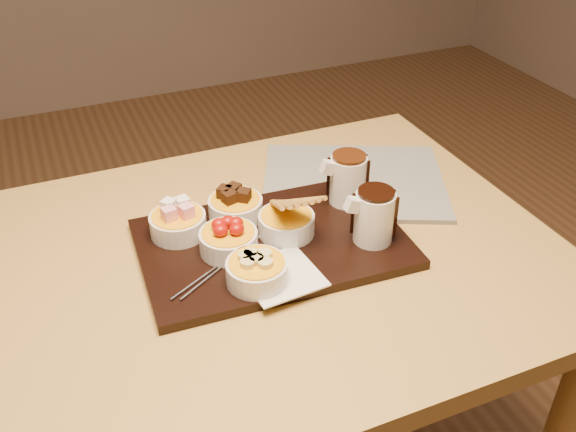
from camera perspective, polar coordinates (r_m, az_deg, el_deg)
name	(u,v)px	position (r m, az deg, el deg)	size (l,w,h in m)	color
dining_table	(221,307)	(1.17, -5.99, -8.04)	(1.20, 0.80, 0.75)	#BB9245
serving_board	(272,244)	(1.13, -1.40, -2.47)	(0.46, 0.30, 0.02)	black
napkin	(281,275)	(1.05, -0.66, -5.29)	(0.12, 0.12, 0.00)	white
bowl_marshmallows	(178,225)	(1.15, -9.74, -0.75)	(0.10, 0.10, 0.04)	silver
bowl_cake	(236,208)	(1.18, -4.68, 0.68)	(0.10, 0.10, 0.04)	silver
bowl_strawberries	(229,242)	(1.09, -5.30, -2.29)	(0.10, 0.10, 0.04)	silver
bowl_biscotti	(286,224)	(1.13, -0.15, -0.74)	(0.10, 0.10, 0.04)	silver
bowl_bananas	(257,272)	(1.03, -2.78, -5.02)	(0.10, 0.10, 0.04)	silver
pitcher_dark_chocolate	(374,217)	(1.11, 7.66, -0.11)	(0.07, 0.07, 0.09)	silver
pitcher_milk_chocolate	(348,180)	(1.21, 5.34, 3.23)	(0.07, 0.07, 0.09)	silver
fondue_skewers	(227,259)	(1.08, -5.41, -3.79)	(0.26, 0.03, 0.01)	silver
newspaper	(353,181)	(1.33, 5.84, 3.12)	(0.37, 0.29, 0.01)	beige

